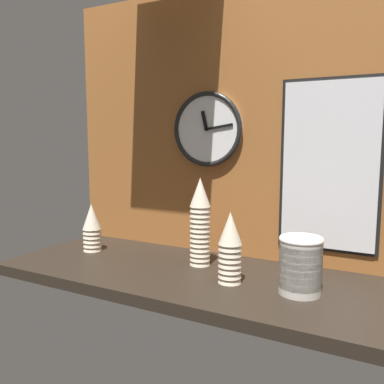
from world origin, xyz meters
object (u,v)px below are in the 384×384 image
cup_stack_center_right (230,247)px  cup_stack_far_left (92,227)px  bowl_stack_right (300,264)px  cup_stack_center (200,222)px  menu_board (329,166)px  wall_clock (207,129)px

cup_stack_center_right → cup_stack_far_left: (-0.65, 0.08, -0.02)m
cup_stack_far_left → bowl_stack_right: (0.88, -0.07, -0.01)m
cup_stack_center → cup_stack_far_left: bearing=-175.0°
cup_stack_center_right → bowl_stack_right: bearing=3.4°
bowl_stack_right → menu_board: (0.03, 0.28, 0.28)m
cup_stack_far_left → menu_board: size_ratio=0.32×
cup_stack_center_right → cup_stack_far_left: 0.66m
cup_stack_center → bowl_stack_right: (0.39, -0.11, -0.07)m
cup_stack_center → bowl_stack_right: cup_stack_center is taller
cup_stack_center_right → wall_clock: 0.53m
cup_stack_center → cup_stack_center_right: 0.21m
cup_stack_center → cup_stack_center_right: (0.17, -0.12, -0.05)m
cup_stack_center_right → menu_board: (0.25, 0.29, 0.25)m
cup_stack_center → menu_board: bearing=21.8°
cup_stack_center_right → cup_stack_far_left: size_ratio=1.18×
bowl_stack_right → menu_board: 0.39m
cup_stack_far_left → menu_board: (0.90, 0.21, 0.27)m
cup_stack_far_left → bowl_stack_right: size_ratio=1.13×
cup_stack_center → cup_stack_far_left: size_ratio=1.64×
bowl_stack_right → wall_clock: bearing=149.0°
cup_stack_far_left → wall_clock: 0.63m
bowl_stack_right → wall_clock: size_ratio=0.59×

